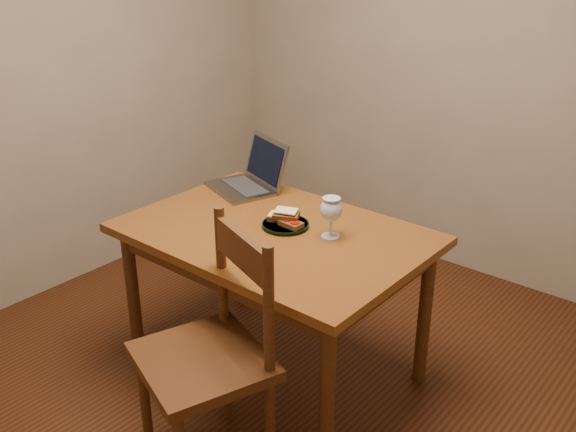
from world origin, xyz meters
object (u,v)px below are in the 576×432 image
Objects in this scene: milk_glass at (331,217)px; laptop at (252,175)px; chair at (209,345)px; table at (275,247)px; plate at (285,225)px.

milk_glass is 0.69m from laptop.
chair is 0.75m from milk_glass.
table is 0.31m from milk_glass.
table is 6.21× the size of plate.
table is at bearing -105.74° from plate.
table is at bearing 127.36° from chair.
laptop is (-0.62, 0.91, 0.26)m from chair.
laptop reaches higher than milk_glass.
milk_glass is (0.04, 0.69, 0.29)m from chair.
milk_glass is at bearing 22.96° from table.
milk_glass is at bearing 0.58° from laptop.
plate is 0.49× the size of laptop.
plate is at bearing 74.26° from table.
table is 0.11m from plate.
milk_glass is at bearing 106.24° from chair.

